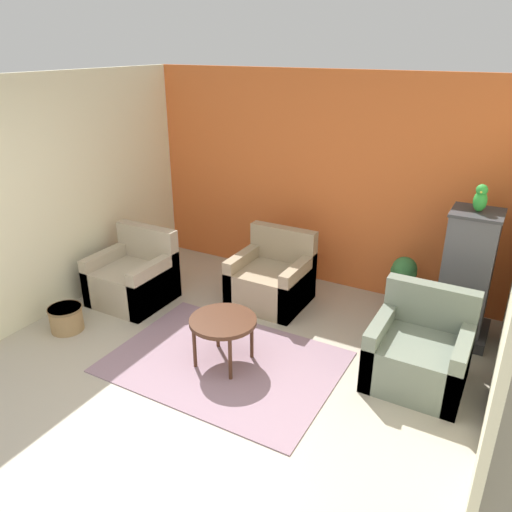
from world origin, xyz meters
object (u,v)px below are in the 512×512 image
at_px(potted_plant, 403,281).
at_px(birdcage, 466,279).
at_px(wicker_basket, 66,318).
at_px(armchair_left, 134,278).
at_px(armchair_middle, 272,280).
at_px(coffee_table, 223,324).
at_px(parrot, 481,199).
at_px(armchair_right, 419,354).

bearing_deg(potted_plant, birdcage, -15.89).
relative_size(birdcage, wicker_basket, 3.82).
relative_size(armchair_left, armchair_middle, 1.00).
relative_size(coffee_table, parrot, 2.32).
height_order(birdcage, parrot, parrot).
bearing_deg(parrot, armchair_middle, -171.45).
bearing_deg(parrot, coffee_table, -138.97).
distance_m(parrot, potted_plant, 1.29).
bearing_deg(coffee_table, armchair_middle, 97.45).
xyz_separation_m(armchair_right, birdcage, (0.20, 0.99, 0.37)).
height_order(coffee_table, potted_plant, potted_plant).
bearing_deg(armchair_right, armchair_middle, 159.52).
bearing_deg(coffee_table, armchair_left, 160.79).
relative_size(coffee_table, wicker_basket, 1.77).
height_order(armchair_right, armchair_middle, same).
height_order(armchair_left, armchair_middle, same).
distance_m(coffee_table, armchair_left, 1.72).
bearing_deg(parrot, potted_plant, 164.29).
height_order(armchair_left, armchair_right, same).
bearing_deg(wicker_basket, coffee_table, 9.92).
bearing_deg(parrot, armchair_left, -163.02).
bearing_deg(wicker_basket, potted_plant, 35.16).
bearing_deg(birdcage, coffee_table, -139.01).
height_order(armchair_left, birdcage, birdcage).
distance_m(armchair_left, armchair_middle, 1.63).
height_order(armchair_left, potted_plant, armchair_left).
bearing_deg(birdcage, wicker_basket, -152.11).
relative_size(armchair_left, potted_plant, 1.25).
bearing_deg(armchair_middle, armchair_left, -152.30).
bearing_deg(birdcage, parrot, 90.00).
height_order(armchair_right, wicker_basket, armchair_right).
bearing_deg(armchair_left, parrot, 16.98).
xyz_separation_m(armchair_right, wicker_basket, (-3.46, -0.94, -0.14)).
bearing_deg(parrot, birdcage, -90.00).
relative_size(coffee_table, birdcage, 0.46).
distance_m(armchair_middle, parrot, 2.39).
height_order(parrot, wicker_basket, parrot).
bearing_deg(armchair_left, armchair_right, 1.18).
xyz_separation_m(birdcage, potted_plant, (-0.65, 0.18, -0.26)).
relative_size(birdcage, parrot, 5.00).
xyz_separation_m(armchair_left, potted_plant, (2.84, 1.25, 0.11)).
bearing_deg(wicker_basket, armchair_middle, 45.25).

